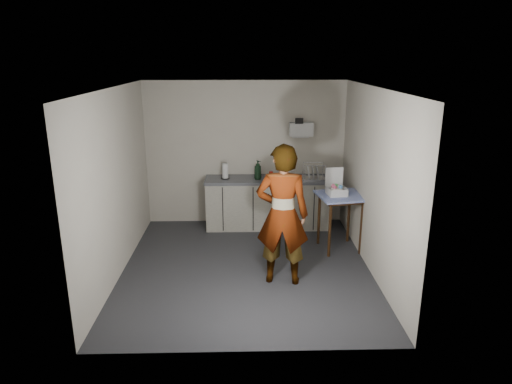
{
  "coord_description": "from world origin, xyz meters",
  "views": [
    {
      "loc": [
        -0.02,
        -6.14,
        3.01
      ],
      "look_at": [
        0.16,
        0.45,
        1.03
      ],
      "focal_mm": 32.0,
      "sensor_mm": 36.0,
      "label": 1
    }
  ],
  "objects_px": {
    "side_table": "(341,202)",
    "soap_bottle": "(258,170)",
    "soda_can": "(271,175)",
    "dish_rack": "(313,175)",
    "kitchen_counter": "(268,204)",
    "standing_man": "(282,215)",
    "dark_bottle": "(258,171)",
    "bakery_box": "(336,189)",
    "paper_towel": "(225,171)"
  },
  "relations": [
    {
      "from": "kitchen_counter",
      "to": "soda_can",
      "type": "bearing_deg",
      "value": -29.23
    },
    {
      "from": "kitchen_counter",
      "to": "bakery_box",
      "type": "relative_size",
      "value": 5.51
    },
    {
      "from": "standing_man",
      "to": "dark_bottle",
      "type": "height_order",
      "value": "standing_man"
    },
    {
      "from": "side_table",
      "to": "soap_bottle",
      "type": "distance_m",
      "value": 1.63
    },
    {
      "from": "standing_man",
      "to": "dark_bottle",
      "type": "relative_size",
      "value": 8.0
    },
    {
      "from": "dark_bottle",
      "to": "dish_rack",
      "type": "height_order",
      "value": "dish_rack"
    },
    {
      "from": "standing_man",
      "to": "dish_rack",
      "type": "height_order",
      "value": "standing_man"
    },
    {
      "from": "dish_rack",
      "to": "soap_bottle",
      "type": "bearing_deg",
      "value": -179.26
    },
    {
      "from": "kitchen_counter",
      "to": "standing_man",
      "type": "bearing_deg",
      "value": -87.73
    },
    {
      "from": "soap_bottle",
      "to": "dish_rack",
      "type": "xyz_separation_m",
      "value": [
        0.99,
        0.01,
        -0.11
      ]
    },
    {
      "from": "soap_bottle",
      "to": "side_table",
      "type": "bearing_deg",
      "value": -37.24
    },
    {
      "from": "standing_man",
      "to": "soap_bottle",
      "type": "xyz_separation_m",
      "value": [
        -0.27,
        2.05,
        0.11
      ]
    },
    {
      "from": "kitchen_counter",
      "to": "dish_rack",
      "type": "bearing_deg",
      "value": -3.98
    },
    {
      "from": "kitchen_counter",
      "to": "bakery_box",
      "type": "height_order",
      "value": "bakery_box"
    },
    {
      "from": "dark_bottle",
      "to": "dish_rack",
      "type": "relative_size",
      "value": 0.61
    },
    {
      "from": "bakery_box",
      "to": "kitchen_counter",
      "type": "bearing_deg",
      "value": 127.83
    },
    {
      "from": "dish_rack",
      "to": "bakery_box",
      "type": "relative_size",
      "value": 0.98
    },
    {
      "from": "paper_towel",
      "to": "bakery_box",
      "type": "xyz_separation_m",
      "value": [
        1.78,
        -1.01,
        -0.04
      ]
    },
    {
      "from": "soda_can",
      "to": "dark_bottle",
      "type": "relative_size",
      "value": 0.53
    },
    {
      "from": "bakery_box",
      "to": "side_table",
      "type": "bearing_deg",
      "value": -25.05
    },
    {
      "from": "soap_bottle",
      "to": "dish_rack",
      "type": "height_order",
      "value": "soap_bottle"
    },
    {
      "from": "kitchen_counter",
      "to": "paper_towel",
      "type": "bearing_deg",
      "value": -179.4
    },
    {
      "from": "dark_bottle",
      "to": "bakery_box",
      "type": "height_order",
      "value": "bakery_box"
    },
    {
      "from": "dish_rack",
      "to": "dark_bottle",
      "type": "bearing_deg",
      "value": 171.83
    },
    {
      "from": "kitchen_counter",
      "to": "dark_bottle",
      "type": "relative_size",
      "value": 9.25
    },
    {
      "from": "side_table",
      "to": "soap_bottle",
      "type": "bearing_deg",
      "value": 133.33
    },
    {
      "from": "dish_rack",
      "to": "paper_towel",
      "type": "bearing_deg",
      "value": 178.24
    },
    {
      "from": "kitchen_counter",
      "to": "standing_man",
      "type": "relative_size",
      "value": 1.16
    },
    {
      "from": "side_table",
      "to": "dark_bottle",
      "type": "distance_m",
      "value": 1.72
    },
    {
      "from": "kitchen_counter",
      "to": "dark_bottle",
      "type": "bearing_deg",
      "value": 154.27
    },
    {
      "from": "dark_bottle",
      "to": "soda_can",
      "type": "bearing_deg",
      "value": -26.56
    },
    {
      "from": "bakery_box",
      "to": "soda_can",
      "type": "bearing_deg",
      "value": 127.15
    },
    {
      "from": "soda_can",
      "to": "dish_rack",
      "type": "height_order",
      "value": "dish_rack"
    },
    {
      "from": "kitchen_counter",
      "to": "paper_towel",
      "type": "xyz_separation_m",
      "value": [
        -0.76,
        -0.01,
        0.62
      ]
    },
    {
      "from": "soap_bottle",
      "to": "dish_rack",
      "type": "relative_size",
      "value": 0.85
    },
    {
      "from": "soap_bottle",
      "to": "paper_towel",
      "type": "bearing_deg",
      "value": 173.97
    },
    {
      "from": "soap_bottle",
      "to": "dish_rack",
      "type": "distance_m",
      "value": 0.99
    },
    {
      "from": "side_table",
      "to": "standing_man",
      "type": "height_order",
      "value": "standing_man"
    },
    {
      "from": "bakery_box",
      "to": "dark_bottle",
      "type": "bearing_deg",
      "value": 130.08
    },
    {
      "from": "dark_bottle",
      "to": "bakery_box",
      "type": "distance_m",
      "value": 1.63
    },
    {
      "from": "dark_bottle",
      "to": "paper_towel",
      "type": "relative_size",
      "value": 0.87
    },
    {
      "from": "soda_can",
      "to": "paper_towel",
      "type": "xyz_separation_m",
      "value": [
        -0.81,
        0.02,
        0.07
      ]
    },
    {
      "from": "soda_can",
      "to": "dish_rack",
      "type": "relative_size",
      "value": 0.33
    },
    {
      "from": "kitchen_counter",
      "to": "bakery_box",
      "type": "distance_m",
      "value": 1.55
    },
    {
      "from": "soda_can",
      "to": "dark_bottle",
      "type": "xyz_separation_m",
      "value": [
        -0.23,
        0.11,
        0.06
      ]
    },
    {
      "from": "soap_bottle",
      "to": "bakery_box",
      "type": "height_order",
      "value": "bakery_box"
    },
    {
      "from": "standing_man",
      "to": "dish_rack",
      "type": "xyz_separation_m",
      "value": [
        0.72,
        2.07,
        0.0
      ]
    },
    {
      "from": "soap_bottle",
      "to": "bakery_box",
      "type": "xyz_separation_m",
      "value": [
        1.2,
        -0.95,
        -0.08
      ]
    },
    {
      "from": "side_table",
      "to": "dark_bottle",
      "type": "relative_size",
      "value": 3.76
    },
    {
      "from": "bakery_box",
      "to": "standing_man",
      "type": "bearing_deg",
      "value": -137.67
    }
  ]
}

